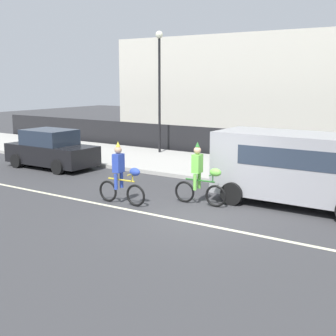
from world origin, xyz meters
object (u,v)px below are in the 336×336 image
object	(u,v)px
parked_van_grey	(303,164)
parked_car_black	(51,150)
street_lamp_post	(159,74)
parade_cyclist_cobalt	(122,177)
parade_cyclist_lime	(200,178)

from	to	relation	value
parked_van_grey	parked_car_black	bearing A→B (deg)	179.59
parked_car_black	street_lamp_post	world-z (taller)	street_lamp_post
parked_car_black	street_lamp_post	bearing A→B (deg)	70.61
parade_cyclist_cobalt	parked_van_grey	distance (m)	5.40
parked_van_grey	parked_car_black	distance (m)	10.90
parade_cyclist_cobalt	parked_van_grey	size ratio (longest dim) A/B	0.38
parade_cyclist_cobalt	parade_cyclist_lime	xyz separation A→B (m)	(2.01, 1.27, 0.00)
parked_van_grey	street_lamp_post	size ratio (longest dim) A/B	0.85
parked_van_grey	parade_cyclist_lime	bearing A→B (deg)	-149.39
parade_cyclist_cobalt	parked_car_black	distance (m)	6.92
parked_car_black	street_lamp_post	size ratio (longest dim) A/B	0.70
parade_cyclist_lime	parked_car_black	size ratio (longest dim) A/B	0.47
parked_van_grey	street_lamp_post	world-z (taller)	street_lamp_post
parade_cyclist_cobalt	parade_cyclist_lime	world-z (taller)	same
parked_car_black	parade_cyclist_lime	bearing A→B (deg)	-10.93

